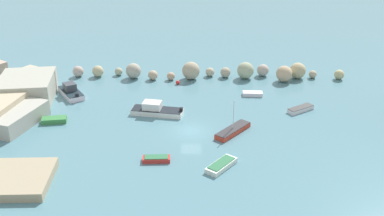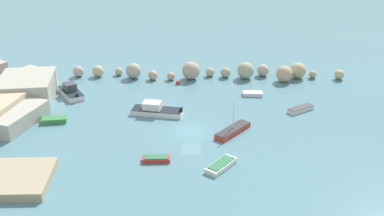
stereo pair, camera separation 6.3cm
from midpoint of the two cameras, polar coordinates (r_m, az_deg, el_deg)
The scene contains 12 objects.
cove_water at distance 56.96m, azimuth -0.09°, elevation -2.82°, with size 160.00×160.00×0.00m, color slate.
rock_breakwater at distance 73.00m, azimuth 3.23°, elevation 4.44°, with size 42.28×4.55×2.74m.
stone_dock at distance 50.35m, azimuth -21.19°, elevation -8.05°, with size 8.03×6.73×0.93m, color tan.
channel_buoy at distance 70.88m, azimuth -1.72°, elevation 3.13°, with size 0.61×0.61×0.61m, color red.
moored_boat_0 at distance 68.90m, azimuth -14.48°, elevation 1.94°, with size 4.80×5.71×1.80m.
moored_boat_1 at distance 56.62m, azimuth 5.01°, elevation -2.73°, with size 4.55×5.23×4.22m.
moored_boat_2 at distance 63.72m, azimuth 13.09°, elevation -0.11°, with size 3.81×3.16×0.57m.
moored_boat_3 at distance 67.42m, azimuth 7.40°, elevation 1.73°, with size 2.83×1.30×0.53m.
moored_boat_4 at distance 49.65m, azimuth 3.61°, elevation -6.94°, with size 3.57×4.08×0.60m.
moored_boat_5 at distance 50.84m, azimuth -4.33°, elevation -6.18°, with size 3.02×1.34×0.56m.
moored_boat_6 at distance 61.49m, azimuth -16.36°, elevation -1.40°, with size 3.22×1.86×0.63m.
moored_boat_7 at distance 61.25m, azimuth -4.37°, elevation -0.23°, with size 6.96×3.18×1.68m.
Camera 2 is at (1.50, -50.55, 26.21)m, focal length 43.90 mm.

